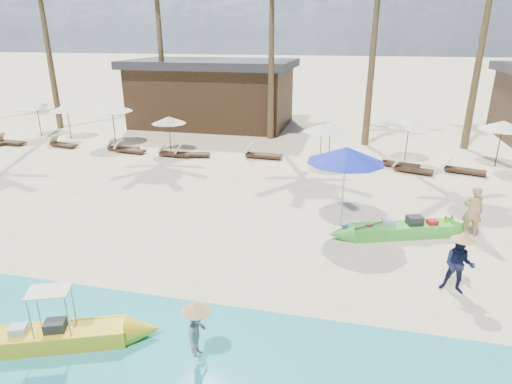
% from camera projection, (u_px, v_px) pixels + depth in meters
% --- Properties ---
extents(ground, '(240.00, 240.00, 0.00)m').
position_uv_depth(ground, '(287.00, 259.00, 11.91)').
color(ground, '#FAE2B9').
rests_on(ground, ground).
extents(green_canoe, '(4.91, 2.07, 0.65)m').
position_uv_depth(green_canoe, '(401.00, 230.00, 13.17)').
color(green_canoe, green).
rests_on(green_canoe, ground).
extents(yellow_canoe, '(4.71, 2.10, 1.28)m').
position_uv_depth(yellow_canoe, '(47.00, 338.00, 8.50)').
color(yellow_canoe, yellow).
rests_on(yellow_canoe, ground).
extents(tourist, '(0.60, 0.40, 1.63)m').
position_uv_depth(tourist, '(472.00, 211.00, 13.00)').
color(tourist, tan).
rests_on(tourist, ground).
extents(vendor_green, '(0.82, 0.70, 1.45)m').
position_uv_depth(vendor_green, '(459.00, 265.00, 10.15)').
color(vendor_green, '#141938').
rests_on(vendor_green, ground).
extents(vendor_yellow, '(0.40, 0.68, 1.05)m').
position_uv_depth(vendor_yellow, '(197.00, 332.00, 7.91)').
color(vendor_yellow, gray).
rests_on(vendor_yellow, ground).
extents(blue_umbrella, '(2.44, 2.44, 2.63)m').
position_uv_depth(blue_umbrella, '(346.00, 155.00, 13.22)').
color(blue_umbrella, '#99999E').
rests_on(blue_umbrella, ground).
extents(resort_parasol_1, '(2.05, 2.05, 2.11)m').
position_uv_depth(resort_parasol_1, '(36.00, 105.00, 25.59)').
color(resort_parasol_1, '#3C2618').
rests_on(resort_parasol_1, ground).
extents(lounger_1_right, '(1.82, 0.72, 0.60)m').
position_uv_depth(lounger_1_right, '(9.00, 141.00, 24.12)').
color(lounger_1_right, '#3C2618').
rests_on(lounger_1_right, ground).
extents(resort_parasol_2, '(1.98, 1.98, 2.04)m').
position_uv_depth(resort_parasol_2, '(67.00, 108.00, 24.98)').
color(resort_parasol_2, '#3C2618').
rests_on(resort_parasol_2, ground).
extents(lounger_2_left, '(1.74, 0.81, 0.57)m').
position_uv_depth(lounger_2_left, '(62.00, 144.00, 23.63)').
color(lounger_2_left, '#3C2618').
rests_on(lounger_2_left, ground).
extents(resort_parasol_3, '(2.24, 2.24, 2.31)m').
position_uv_depth(resort_parasol_3, '(112.00, 107.00, 23.55)').
color(resort_parasol_3, '#3C2618').
rests_on(resort_parasol_3, ground).
extents(lounger_3_left, '(1.74, 0.66, 0.58)m').
position_uv_depth(lounger_3_left, '(121.00, 147.00, 22.86)').
color(lounger_3_left, '#3C2618').
rests_on(lounger_3_left, ground).
extents(lounger_3_right, '(1.74, 0.70, 0.58)m').
position_uv_depth(lounger_3_right, '(128.00, 149.00, 22.46)').
color(lounger_3_right, '#3C2618').
rests_on(lounger_3_right, ground).
extents(resort_parasol_4, '(1.80, 1.80, 1.86)m').
position_uv_depth(resort_parasol_4, '(169.00, 120.00, 22.24)').
color(resort_parasol_4, '#3C2618').
rests_on(resort_parasol_4, ground).
extents(lounger_4_left, '(1.75, 0.58, 0.59)m').
position_uv_depth(lounger_4_left, '(173.00, 153.00, 21.76)').
color(lounger_4_left, '#3C2618').
rests_on(lounger_4_left, ground).
extents(lounger_4_right, '(1.83, 0.86, 0.60)m').
position_uv_depth(lounger_4_right, '(191.00, 153.00, 21.70)').
color(lounger_4_right, '#3C2618').
rests_on(lounger_4_right, ground).
extents(resort_parasol_5, '(1.80, 1.80, 1.85)m').
position_uv_depth(resort_parasol_5, '(322.00, 128.00, 20.44)').
color(resort_parasol_5, '#3C2618').
rests_on(resort_parasol_5, ground).
extents(lounger_5_left, '(1.91, 0.66, 0.64)m').
position_uv_depth(lounger_5_left, '(261.00, 154.00, 21.48)').
color(lounger_5_left, '#3C2618').
rests_on(lounger_5_left, ground).
extents(resort_parasol_6, '(1.77, 1.77, 1.82)m').
position_uv_depth(resort_parasol_6, '(330.00, 127.00, 20.74)').
color(resort_parasol_6, '#3C2618').
rests_on(resort_parasol_6, ground).
extents(lounger_6_left, '(1.86, 1.01, 0.60)m').
position_uv_depth(lounger_6_left, '(345.00, 162.00, 20.15)').
color(lounger_6_left, '#3C2618').
rests_on(lounger_6_left, ground).
extents(lounger_6_right, '(1.81, 1.03, 0.59)m').
position_uv_depth(lounger_6_right, '(411.00, 168.00, 19.27)').
color(lounger_6_right, '#3C2618').
rests_on(lounger_6_right, ground).
extents(resort_parasol_7, '(2.02, 2.02, 2.08)m').
position_uv_depth(resort_parasol_7, '(409.00, 123.00, 20.51)').
color(resort_parasol_7, '#3C2618').
rests_on(resort_parasol_7, ground).
extents(lounger_7_left, '(1.88, 1.03, 0.61)m').
position_uv_depth(lounger_7_left, '(398.00, 163.00, 20.04)').
color(lounger_7_left, '#3C2618').
rests_on(lounger_7_left, ground).
extents(lounger_7_right, '(1.89, 1.04, 0.61)m').
position_uv_depth(lounger_7_right, '(462.00, 169.00, 19.15)').
color(lounger_7_right, '#3C2618').
rests_on(lounger_7_right, ground).
extents(resort_parasol_8, '(2.11, 2.11, 2.17)m').
position_uv_depth(resort_parasol_8, '(503.00, 125.00, 19.53)').
color(resort_parasol_8, '#3C2618').
rests_on(resort_parasol_8, ground).
extents(pavilion_west, '(10.80, 6.60, 4.30)m').
position_uv_depth(pavilion_west, '(213.00, 92.00, 28.83)').
color(pavilion_west, '#3C2618').
rests_on(pavilion_west, ground).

